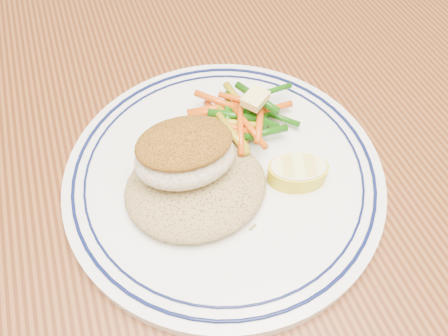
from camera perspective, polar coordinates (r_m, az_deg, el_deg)
The scene contains 7 objects.
dining_table at distance 0.49m, azimuth -1.73°, elevation -9.47°, with size 1.50×0.90×0.75m.
plate at distance 0.41m, azimuth 0.00°, elevation -0.86°, with size 0.30×0.30×0.02m.
rice_pilaf at distance 0.38m, azimuth -3.72°, elevation -2.15°, with size 0.13×0.11×0.02m, color olive.
fish_fillet at distance 0.37m, azimuth -5.16°, elevation 1.90°, with size 0.09×0.07×0.04m.
vegetable_pile at distance 0.43m, azimuth 2.31°, elevation 6.62°, with size 0.11×0.10×0.03m.
butter_pat at distance 0.42m, azimuth 4.11°, elevation 9.03°, with size 0.02×0.02×0.01m, color #FFE47C.
lemon_wedge at distance 0.39m, azimuth 9.59°, elevation -0.44°, with size 0.06×0.06×0.02m.
Camera 1 is at (-0.06, -0.21, 1.09)m, focal length 35.00 mm.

